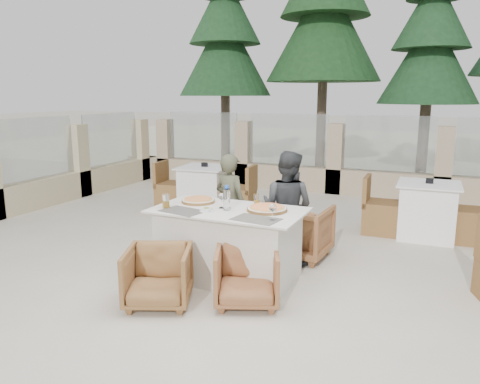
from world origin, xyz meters
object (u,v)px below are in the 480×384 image
at_px(wine_glass_centre, 222,200).
at_px(bg_table_a, 205,189).
at_px(armchair_far_left, 223,229).
at_px(wine_glass_corner, 273,211).
at_px(pizza_left, 198,200).
at_px(diner_left, 231,205).
at_px(diner_right, 287,207).
at_px(armchair_far_right, 300,231).
at_px(beer_glass_right, 257,200).
at_px(pizza_right, 267,208).
at_px(armchair_near_left, 158,276).
at_px(water_bottle, 227,198).
at_px(olive_dish, 207,209).
at_px(dining_table, 229,244).
at_px(beer_glass_left, 166,201).
at_px(armchair_near_right, 247,276).
at_px(bg_table_b, 427,211).

bearing_deg(wine_glass_centre, bg_table_a, 121.93).
bearing_deg(armchair_far_left, wine_glass_corner, 141.81).
distance_m(pizza_left, diner_left, 0.59).
bearing_deg(diner_right, bg_table_a, -33.56).
relative_size(armchair_far_left, armchair_far_right, 0.94).
bearing_deg(beer_glass_right, pizza_left, -168.51).
distance_m(pizza_right, armchair_far_left, 1.13).
height_order(wine_glass_centre, beer_glass_right, wine_glass_centre).
bearing_deg(armchair_near_left, water_bottle, 45.34).
bearing_deg(pizza_left, beer_glass_right, 11.49).
distance_m(diner_right, bg_table_a, 2.72).
height_order(armchair_near_left, diner_left, diner_left).
relative_size(water_bottle, olive_dish, 2.40).
height_order(dining_table, water_bottle, water_bottle).
bearing_deg(pizza_right, wine_glass_centre, -171.21).
bearing_deg(olive_dish, water_bottle, 42.45).
bearing_deg(pizza_left, olive_dish, -49.04).
distance_m(dining_table, wine_glass_corner, 0.79).
height_order(pizza_left, pizza_right, pizza_right).
height_order(wine_glass_corner, armchair_far_left, wine_glass_corner).
xyz_separation_m(water_bottle, olive_dish, (-0.16, -0.15, -0.11)).
xyz_separation_m(beer_glass_left, diner_right, (1.04, 0.97, -0.18)).
height_order(dining_table, diner_left, diner_left).
xyz_separation_m(wine_glass_centre, olive_dish, (-0.08, -0.20, -0.07)).
xyz_separation_m(water_bottle, armchair_near_left, (-0.32, -0.83, -0.62)).
bearing_deg(armchair_far_right, dining_table, 66.96).
relative_size(dining_table, armchair_far_right, 2.24).
distance_m(dining_table, olive_dish, 0.47).
bearing_deg(olive_dish, armchair_far_left, 105.63).
xyz_separation_m(armchair_far_left, armchair_near_right, (0.85, -1.22, -0.03)).
height_order(wine_glass_centre, armchair_far_left, wine_glass_centre).
distance_m(olive_dish, armchair_far_left, 1.05).
relative_size(water_bottle, wine_glass_centre, 1.43).
bearing_deg(bg_table_b, armchair_far_left, -144.78).
relative_size(pizza_left, armchair_far_left, 0.55).
bearing_deg(armchair_far_right, olive_dish, 64.00).
distance_m(water_bottle, diner_left, 0.83).
bearing_deg(bg_table_b, olive_dish, -129.72).
bearing_deg(water_bottle, armchair_far_right, 63.40).
bearing_deg(beer_glass_right, armchair_near_right, -74.26).
bearing_deg(dining_table, diner_right, 61.73).
bearing_deg(bg_table_a, armchair_near_left, -74.06).
distance_m(armchair_far_left, armchair_near_right, 1.49).
distance_m(dining_table, beer_glass_left, 0.81).
relative_size(wine_glass_corner, olive_dish, 1.67).
distance_m(water_bottle, diner_right, 0.91).
relative_size(diner_left, bg_table_b, 0.77).
bearing_deg(armchair_near_left, bg_table_b, 32.89).
xyz_separation_m(wine_glass_corner, olive_dish, (-0.75, 0.05, -0.07)).
xyz_separation_m(water_bottle, beer_glass_left, (-0.63, -0.19, -0.06)).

